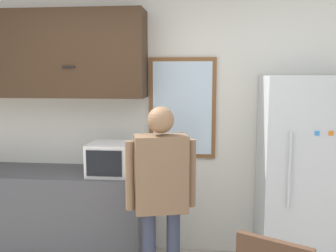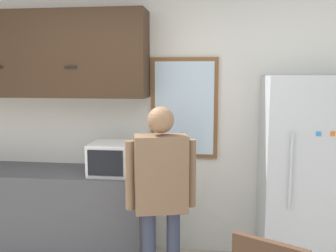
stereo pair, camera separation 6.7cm
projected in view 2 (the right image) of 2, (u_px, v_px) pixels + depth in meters
name	position (u px, v px, depth m)	size (l,w,h in m)	color
back_wall	(159.00, 122.00, 3.85)	(6.00, 0.06, 2.70)	silver
counter	(43.00, 213.00, 3.79)	(2.12, 0.61, 0.89)	#4C4C51
upper_cabinets	(41.00, 55.00, 3.70)	(2.12, 0.37, 0.83)	#3D2819
microwave	(115.00, 159.00, 3.55)	(0.46, 0.40, 0.30)	white
person	(161.00, 185.00, 2.99)	(0.55, 0.32, 1.59)	#33384C
refrigerator	(308.00, 178.00, 3.36)	(0.82, 0.70, 1.83)	silver
window	(184.00, 108.00, 3.75)	(0.67, 0.05, 1.01)	brown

